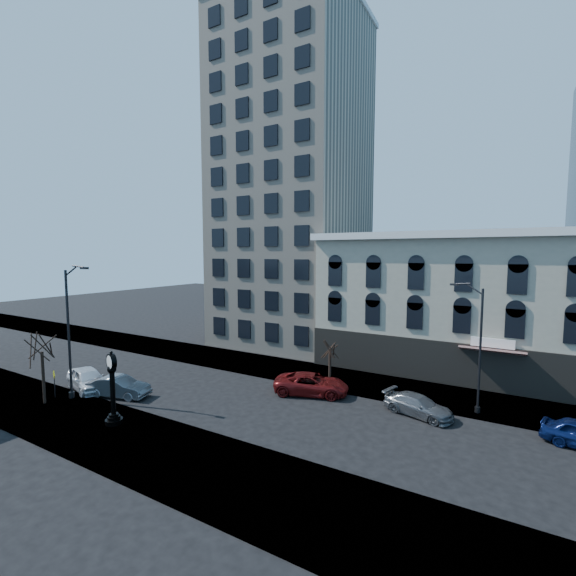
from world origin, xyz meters
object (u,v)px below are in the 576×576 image
Objects in this scene: street_clock at (113,391)px; warning_sign at (54,379)px; car_near_b at (119,387)px; street_lamp_near at (74,297)px; car_near_a at (88,379)px.

street_clock is 7.63m from warning_sign.
street_clock is 5.33m from car_near_b.
car_near_b is (1.82, 1.99, -6.85)m from street_lamp_near.
car_near_a is at bearing 173.33° from street_clock.
street_lamp_near is 4.84× the size of warning_sign.
street_clock is at bearing 17.70° from warning_sign.
warning_sign is 0.41× the size of car_near_a.
car_near_a is (-7.37, 2.99, -1.34)m from street_clock.
car_near_a is 1.10× the size of car_near_b.
car_near_a is at bearing 126.03° from street_lamp_near.
street_lamp_near is at bearing -177.13° from street_clock.
warning_sign is 0.44× the size of car_near_b.
street_clock is at bearing -96.12° from car_near_a.
warning_sign is at bearing 110.05° from car_near_b.
car_near_b is at bearing -69.27° from car_near_a.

